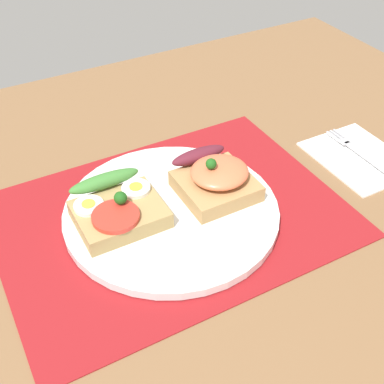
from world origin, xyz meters
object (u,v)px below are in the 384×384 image
object	(u,v)px
plate	(171,212)
sandwich_egg_tomato	(117,209)
sandwich_salmon	(216,179)
fork	(360,153)
napkin	(359,157)

from	to	relation	value
plate	sandwich_egg_tomato	size ratio (longest dim) A/B	2.60
sandwich_egg_tomato	sandwich_salmon	xyz separation A→B (cm)	(13.26, -1.32, 0.49)
plate	sandwich_salmon	xyz separation A→B (cm)	(6.67, 0.23, 2.63)
plate	sandwich_egg_tomato	xyz separation A→B (cm)	(-6.58, 1.55, 2.15)
fork	sandwich_salmon	bearing A→B (deg)	175.26
sandwich_egg_tomato	napkin	size ratio (longest dim) A/B	0.73
plate	napkin	bearing A→B (deg)	-3.58
plate	sandwich_egg_tomato	distance (cm)	7.09
sandwich_egg_tomato	sandwich_salmon	size ratio (longest dim) A/B	1.00
sandwich_egg_tomato	sandwich_salmon	world-z (taller)	sandwich_salmon
plate	sandwich_salmon	distance (cm)	7.18
sandwich_egg_tomato	fork	xyz separation A→B (cm)	(36.92, -3.29, -2.26)
sandwich_salmon	napkin	world-z (taller)	sandwich_salmon
fork	napkin	bearing A→B (deg)	-154.87
sandwich_egg_tomato	napkin	xyz separation A→B (cm)	(36.62, -3.43, -2.72)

